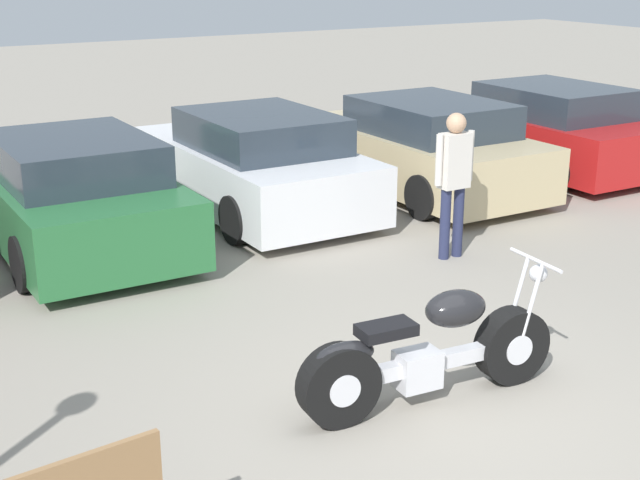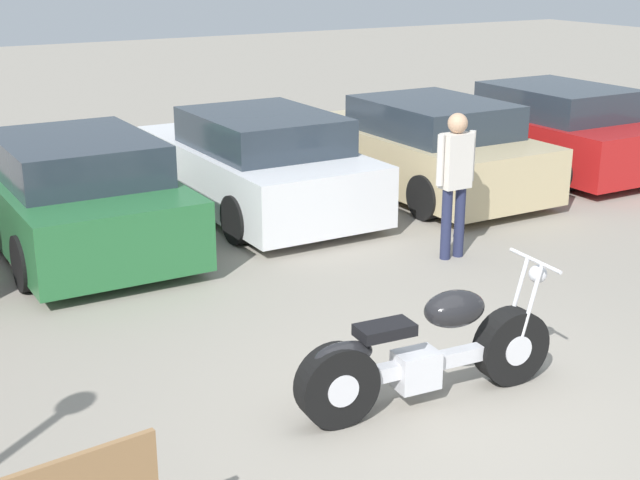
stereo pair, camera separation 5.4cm
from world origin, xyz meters
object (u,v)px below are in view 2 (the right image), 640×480
at_px(parked_car_white, 257,164).
at_px(parked_car_red, 547,130).
at_px(motorcycle, 426,354).
at_px(parked_car_green, 74,194).
at_px(parked_car_champagne, 424,148).
at_px(person_standing, 455,173).

distance_m(parked_car_white, parked_car_red, 5.14).
relative_size(motorcycle, parked_car_white, 0.54).
distance_m(motorcycle, parked_car_red, 8.42).
xyz_separation_m(parked_car_white, parked_car_red, (5.14, -0.17, 0.00)).
height_order(parked_car_green, parked_car_champagne, same).
distance_m(parked_car_green, person_standing, 4.48).
distance_m(motorcycle, parked_car_champagne, 6.54).
distance_m(parked_car_green, parked_car_white, 2.59).
height_order(motorcycle, parked_car_champagne, parked_car_champagne).
height_order(parked_car_green, person_standing, person_standing).
bearing_deg(parked_car_red, parked_car_champagne, -176.61).
bearing_deg(parked_car_red, person_standing, -145.94).
bearing_deg(motorcycle, parked_car_champagne, 53.59).
distance_m(parked_car_green, parked_car_red, 7.71).
bearing_deg(parked_car_red, parked_car_green, -178.92).
bearing_deg(parked_car_champagne, person_standing, -120.27).
xyz_separation_m(parked_car_champagne, parked_car_red, (2.57, 0.15, 0.00)).
xyz_separation_m(motorcycle, parked_car_green, (-1.26, 5.27, 0.22)).
bearing_deg(parked_car_green, parked_car_champagne, -0.08).
xyz_separation_m(parked_car_white, parked_car_champagne, (2.57, -0.32, 0.00)).
xyz_separation_m(motorcycle, parked_car_champagne, (3.88, 5.26, 0.22)).
height_order(motorcycle, parked_car_red, parked_car_red).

